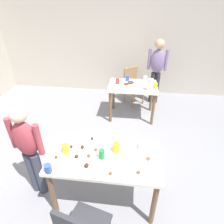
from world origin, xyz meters
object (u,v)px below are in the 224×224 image
at_px(mixing_bowl, 146,146).
at_px(soda_can, 102,154).
at_px(person_girl_near, 28,147).
at_px(person_adult_far, 157,67).
at_px(dining_table_far, 133,90).
at_px(chair_far_table, 133,83).
at_px(pitcher_far, 150,85).
at_px(dining_table_near, 105,163).

xyz_separation_m(mixing_bowl, soda_can, (-0.50, -0.22, 0.02)).
bearing_deg(person_girl_near, person_adult_far, 58.35).
distance_m(dining_table_far, person_girl_near, 2.42).
bearing_deg(chair_far_table, mixing_bowl, -85.25).
bearing_deg(pitcher_far, chair_far_table, 111.07).
bearing_deg(pitcher_far, soda_can, -108.42).
bearing_deg(person_girl_near, dining_table_near, 0.52).
distance_m(dining_table_near, soda_can, 0.17).
height_order(chair_far_table, soda_can, soda_can).
bearing_deg(soda_can, mixing_bowl, 23.80).
xyz_separation_m(dining_table_near, person_adult_far, (0.80, 2.79, 0.28)).
distance_m(chair_far_table, soda_can, 2.83).
bearing_deg(pitcher_far, mixing_bowl, -94.46).
bearing_deg(person_adult_far, dining_table_near, -105.91).
xyz_separation_m(dining_table_far, pitcher_far, (0.33, -0.21, 0.24)).
bearing_deg(mixing_bowl, dining_table_far, 96.09).
height_order(dining_table_far, person_adult_far, person_adult_far).
distance_m(dining_table_near, person_adult_far, 2.92).
xyz_separation_m(person_adult_far, pitcher_far, (-0.19, -0.92, -0.06)).
height_order(dining_table_near, person_girl_near, person_girl_near).
height_order(dining_table_near, chair_far_table, chair_far_table).
relative_size(dining_table_far, chair_far_table, 1.15).
xyz_separation_m(chair_far_table, pitcher_far, (0.35, -0.90, 0.37)).
relative_size(dining_table_far, mixing_bowl, 5.91).
height_order(dining_table_near, mixing_bowl, mixing_bowl).
height_order(person_adult_far, soda_can, person_adult_far).
xyz_separation_m(dining_table_near, dining_table_far, (0.27, 2.08, -0.02)).
bearing_deg(soda_can, person_girl_near, 178.58).
bearing_deg(dining_table_far, mixing_bowl, -83.91).
distance_m(dining_table_near, pitcher_far, 1.98).
distance_m(chair_far_table, person_adult_far, 0.69).
distance_m(person_girl_near, pitcher_far, 2.43).
relative_size(dining_table_near, person_adult_far, 0.84).
bearing_deg(mixing_bowl, person_adult_far, 82.93).
distance_m(person_adult_far, soda_can, 2.94).
height_order(person_girl_near, soda_can, person_girl_near).
distance_m(dining_table_near, dining_table_far, 2.10).
bearing_deg(dining_table_near, mixing_bowl, 21.95).
bearing_deg(pitcher_far, dining_table_far, 147.68).
xyz_separation_m(dining_table_far, person_girl_near, (-1.20, -2.09, 0.17)).
relative_size(person_girl_near, pitcher_far, 5.78).
height_order(dining_table_far, pitcher_far, pitcher_far).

